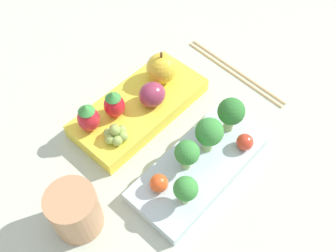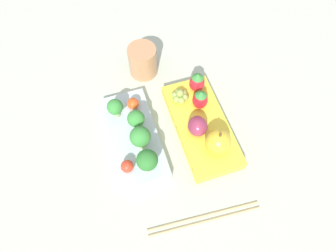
{
  "view_description": "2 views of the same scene",
  "coord_description": "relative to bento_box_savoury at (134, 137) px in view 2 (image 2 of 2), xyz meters",
  "views": [
    {
      "loc": [
        0.23,
        0.22,
        0.48
      ],
      "look_at": [
        0.01,
        -0.0,
        0.04
      ],
      "focal_mm": 40.0,
      "sensor_mm": 36.0,
      "label": 1
    },
    {
      "loc": [
        -0.27,
        0.07,
        0.56
      ],
      "look_at": [
        0.01,
        -0.0,
        0.04
      ],
      "focal_mm": 32.0,
      "sensor_mm": 36.0,
      "label": 2
    }
  ],
  "objects": [
    {
      "name": "drinking_cup",
      "position": [
        0.17,
        -0.06,
        0.03
      ],
      "size": [
        0.06,
        0.06,
        0.07
      ],
      "color": "tan",
      "rests_on": "ground_plane"
    },
    {
      "name": "cherry_tomato_0",
      "position": [
        0.06,
        -0.01,
        0.02
      ],
      "size": [
        0.03,
        0.03,
        0.03
      ],
      "color": "#DB4C1E",
      "rests_on": "bento_box_savoury"
    },
    {
      "name": "apple",
      "position": [
        -0.07,
        -0.15,
        0.04
      ],
      "size": [
        0.05,
        0.05,
        0.06
      ],
      "color": "gold",
      "rests_on": "bento_box_fruit"
    },
    {
      "name": "strawberry_1",
      "position": [
        0.03,
        -0.15,
        0.04
      ],
      "size": [
        0.03,
        0.03,
        0.05
      ],
      "color": "red",
      "rests_on": "bento_box_fruit"
    },
    {
      "name": "bento_box_fruit",
      "position": [
        -0.02,
        -0.14,
        0.0
      ],
      "size": [
        0.23,
        0.11,
        0.03
      ],
      "color": "yellow",
      "rests_on": "ground_plane"
    },
    {
      "name": "grape_cluster",
      "position": [
        0.05,
        -0.11,
        0.03
      ],
      "size": [
        0.04,
        0.03,
        0.03
      ],
      "color": "#8EA84C",
      "rests_on": "bento_box_fruit"
    },
    {
      "name": "broccoli_floret_0",
      "position": [
        0.01,
        -0.01,
        0.04
      ],
      "size": [
        0.03,
        0.03,
        0.05
      ],
      "color": "#93B770",
      "rests_on": "bento_box_savoury"
    },
    {
      "name": "strawberry_0",
      "position": [
        0.07,
        -0.15,
        0.04
      ],
      "size": [
        0.03,
        0.03,
        0.05
      ],
      "color": "red",
      "rests_on": "bento_box_fruit"
    },
    {
      "name": "cherry_tomato_1",
      "position": [
        -0.07,
        0.03,
        0.02
      ],
      "size": [
        0.02,
        0.02,
        0.02
      ],
      "color": "red",
      "rests_on": "bento_box_savoury"
    },
    {
      "name": "broccoli_floret_2",
      "position": [
        -0.03,
        -0.01,
        0.05
      ],
      "size": [
        0.04,
        0.04,
        0.06
      ],
      "color": "#93B770",
      "rests_on": "bento_box_savoury"
    },
    {
      "name": "broccoli_floret_3",
      "position": [
        -0.08,
        -0.01,
        0.05
      ],
      "size": [
        0.04,
        0.04,
        0.06
      ],
      "color": "#93B770",
      "rests_on": "bento_box_savoury"
    },
    {
      "name": "bento_box_savoury",
      "position": [
        0.0,
        0.0,
        0.0
      ],
      "size": [
        0.21,
        0.1,
        0.02
      ],
      "color": "silver",
      "rests_on": "ground_plane"
    },
    {
      "name": "ground_plane",
      "position": [
        -0.01,
        -0.07,
        -0.01
      ],
      "size": [
        4.0,
        4.0,
        0.0
      ],
      "primitive_type": "plane",
      "color": "#ADB7A3"
    },
    {
      "name": "plum",
      "position": [
        -0.03,
        -0.12,
        0.04
      ],
      "size": [
        0.04,
        0.04,
        0.04
      ],
      "color": "#892D47",
      "rests_on": "bento_box_fruit"
    },
    {
      "name": "chopsticks_pair",
      "position": [
        -0.19,
        -0.09,
        -0.01
      ],
      "size": [
        0.02,
        0.21,
        0.01
      ],
      "color": "tan",
      "rests_on": "ground_plane"
    },
    {
      "name": "broccoli_floret_1",
      "position": [
        0.05,
        0.02,
        0.04
      ],
      "size": [
        0.03,
        0.03,
        0.05
      ],
      "color": "#93B770",
      "rests_on": "bento_box_savoury"
    }
  ]
}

